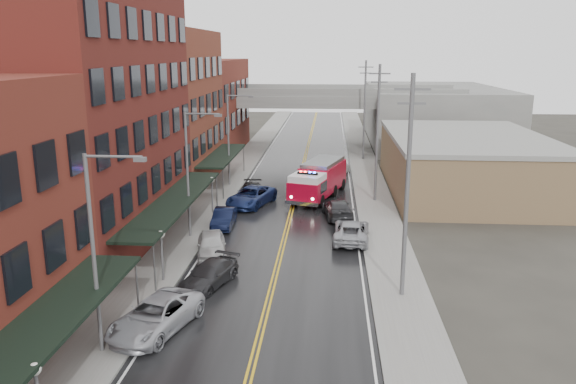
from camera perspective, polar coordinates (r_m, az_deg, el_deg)
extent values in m
cube|color=black|center=(45.76, 0.23, -2.42)|extent=(11.00, 160.00, 0.02)
cube|color=slate|center=(46.82, -8.72, -2.13)|extent=(3.00, 160.00, 0.15)
cube|color=slate|center=(45.82, 9.38, -2.51)|extent=(3.00, 160.00, 0.15)
cube|color=gray|center=(46.48, -6.74, -2.18)|extent=(0.30, 160.00, 0.15)
cube|color=gray|center=(45.70, 7.32, -2.48)|extent=(0.30, 160.00, 0.15)
cube|color=#4F1515|center=(40.48, -19.83, 7.56)|extent=(9.00, 20.00, 18.00)
cube|color=maroon|center=(56.97, -12.57, 8.21)|extent=(9.00, 15.00, 15.00)
cube|color=#5E2518|center=(73.95, -8.60, 8.50)|extent=(9.00, 20.00, 12.00)
cube|color=olive|center=(56.26, 17.50, 2.66)|extent=(14.00, 22.00, 5.00)
cube|color=slate|center=(85.54, 14.47, 7.61)|extent=(18.00, 30.00, 8.00)
cube|color=black|center=(23.02, -24.45, -13.12)|extent=(2.60, 16.00, 0.18)
cylinder|color=slate|center=(29.44, -15.07, -9.48)|extent=(0.10, 0.10, 3.00)
cube|color=black|center=(39.57, -11.41, -0.87)|extent=(2.60, 18.00, 0.18)
cylinder|color=slate|center=(31.88, -13.42, -7.51)|extent=(0.10, 0.10, 3.00)
cylinder|color=slate|center=(47.76, -7.25, 0.02)|extent=(0.10, 0.10, 3.00)
cube|color=black|center=(56.20, -6.65, 3.73)|extent=(2.60, 13.00, 0.18)
cylinder|color=slate|center=(50.42, -6.62, 0.79)|extent=(0.10, 0.10, 3.00)
cylinder|color=slate|center=(62.18, -4.51, 3.38)|extent=(0.10, 0.10, 3.00)
sphere|color=silver|center=(21.04, -24.34, -16.08)|extent=(0.44, 0.44, 0.44)
cylinder|color=#59595B|center=(33.35, -12.67, -6.67)|extent=(0.14, 0.14, 2.80)
sphere|color=silver|center=(32.86, -12.81, -4.23)|extent=(0.44, 0.44, 0.44)
cylinder|color=#59595B|center=(46.28, -7.70, -0.58)|extent=(0.14, 0.14, 2.80)
sphere|color=silver|center=(45.92, -7.76, 1.23)|extent=(0.44, 0.44, 0.44)
cylinder|color=#59595B|center=(25.41, -19.13, -6.35)|extent=(0.18, 0.18, 9.00)
cylinder|color=#59595B|center=(23.82, -17.32, 3.46)|extent=(2.40, 0.12, 0.12)
cube|color=#59595B|center=(23.45, -14.80, 3.22)|extent=(0.50, 0.22, 0.18)
cylinder|color=#59595B|center=(39.97, -10.17, 1.56)|extent=(0.18, 0.18, 9.00)
cylinder|color=#59595B|center=(38.98, -8.72, 7.86)|extent=(2.40, 0.12, 0.12)
cube|color=#59595B|center=(38.76, -7.12, 7.73)|extent=(0.50, 0.22, 0.18)
cylinder|color=#59595B|center=(55.33, -6.07, 5.16)|extent=(0.18, 0.18, 9.00)
cylinder|color=#59595B|center=(54.62, -4.94, 9.72)|extent=(2.40, 0.12, 0.12)
cube|color=#59595B|center=(54.46, -3.78, 9.63)|extent=(0.50, 0.22, 0.18)
cylinder|color=#59595B|center=(29.88, 12.01, 0.17)|extent=(0.24, 0.24, 12.00)
cube|color=#59595B|center=(29.09, 12.54, 10.16)|extent=(1.80, 0.12, 0.12)
cube|color=#59595B|center=(29.15, 12.47, 8.79)|extent=(1.40, 0.12, 0.12)
cylinder|color=#59595B|center=(49.43, 9.06, 5.76)|extent=(0.24, 0.24, 12.00)
cube|color=#59595B|center=(48.96, 9.30, 11.79)|extent=(1.80, 0.12, 0.12)
cube|color=#59595B|center=(48.99, 9.27, 10.97)|extent=(1.40, 0.12, 0.12)
cylinder|color=#59595B|center=(69.23, 7.78, 8.16)|extent=(0.24, 0.24, 12.00)
cube|color=#59595B|center=(68.90, 7.92, 12.46)|extent=(1.80, 0.12, 0.12)
cube|color=#59595B|center=(68.92, 7.90, 11.88)|extent=(1.40, 0.12, 0.12)
cube|color=slate|center=(76.08, 2.01, 9.37)|extent=(40.00, 10.00, 1.50)
cube|color=slate|center=(77.72, -6.20, 6.62)|extent=(1.60, 8.00, 6.00)
cube|color=slate|center=(76.82, 10.26, 6.39)|extent=(1.60, 8.00, 6.00)
cube|color=#9F071F|center=(52.33, 3.56, 1.62)|extent=(4.45, 6.70, 2.35)
cube|color=#9F071F|center=(48.37, 1.99, 0.18)|extent=(3.52, 3.59, 1.68)
cube|color=silver|center=(48.11, 2.00, 1.48)|extent=(3.32, 3.34, 0.56)
cube|color=black|center=(48.49, 2.08, 0.63)|extent=(3.22, 2.53, 0.90)
cube|color=slate|center=(52.06, 3.58, 3.06)|extent=(4.05, 6.19, 0.34)
cube|color=black|center=(48.03, 2.01, 1.91)|extent=(1.81, 0.81, 0.16)
sphere|color=#FF0C0C|center=(48.21, 1.31, 2.07)|extent=(0.22, 0.22, 0.22)
sphere|color=#1933FF|center=(47.82, 2.70, 1.96)|extent=(0.22, 0.22, 0.22)
cylinder|color=black|center=(48.88, 0.57, -0.68)|extent=(1.19, 0.70, 1.12)
cylinder|color=black|center=(48.10, 3.33, -0.94)|extent=(1.19, 0.70, 1.12)
cylinder|color=black|center=(52.45, 2.07, 0.35)|extent=(1.19, 0.70, 1.12)
cylinder|color=black|center=(51.73, 4.65, 0.11)|extent=(1.19, 0.70, 1.12)
cylinder|color=black|center=(55.04, 3.02, 0.99)|extent=(1.19, 0.70, 1.12)
cylinder|color=black|center=(54.35, 5.49, 0.78)|extent=(1.19, 0.70, 1.12)
imported|color=#A7A9B0|center=(28.12, -13.27, -12.14)|extent=(4.09, 6.11, 1.56)
imported|color=#27272A|center=(32.66, -8.00, -8.29)|extent=(3.25, 4.96, 1.34)
imported|color=#B6B6B6|center=(37.03, -7.78, -5.35)|extent=(2.80, 4.89, 1.57)
imported|color=black|center=(43.01, -6.53, -2.65)|extent=(1.61, 4.31, 1.41)
imported|color=navy|center=(48.71, -3.75, -0.45)|extent=(4.38, 6.39, 1.62)
imported|color=black|center=(50.71, -3.80, 0.01)|extent=(2.24, 4.95, 1.41)
imported|color=#9C9DA4|center=(39.88, 6.44, -3.95)|extent=(2.77, 5.42, 1.47)
imported|color=#2B2B2E|center=(45.27, 5.05, -1.71)|extent=(2.77, 5.32, 1.47)
imported|color=silver|center=(61.20, 5.19, 2.50)|extent=(2.97, 4.87, 1.55)
imported|color=black|center=(64.16, 4.69, 2.97)|extent=(2.47, 4.38, 1.37)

